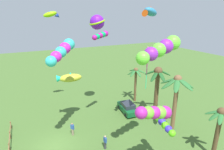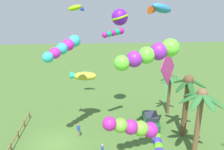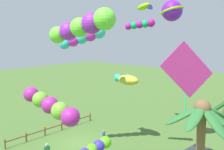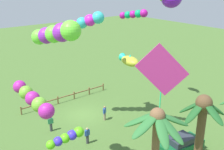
{
  "view_description": "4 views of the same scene",
  "coord_description": "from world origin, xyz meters",
  "px_view_note": "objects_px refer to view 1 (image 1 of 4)",
  "views": [
    {
      "loc": [
        17.32,
        -1.59,
        13.33
      ],
      "look_at": [
        0.05,
        6.82,
        7.08
      ],
      "focal_mm": 29.4,
      "sensor_mm": 36.0,
      "label": 1
    },
    {
      "loc": [
        19.96,
        4.28,
        14.01
      ],
      "look_at": [
        0.16,
        5.84,
        7.48
      ],
      "focal_mm": 35.16,
      "sensor_mm": 36.0,
      "label": 2
    },
    {
      "loc": [
        16.86,
        18.7,
        10.43
      ],
      "look_at": [
        1.64,
        5.64,
        7.48
      ],
      "focal_mm": 43.25,
      "sensor_mm": 36.0,
      "label": 3
    },
    {
      "loc": [
        14.01,
        22.7,
        14.14
      ],
      "look_at": [
        1.76,
        7.15,
        7.02
      ],
      "focal_mm": 43.83,
      "sensor_mm": 36.0,
      "label": 4
    }
  ],
  "objects_px": {
    "kite_tube_2": "(164,124)",
    "kite_tube_4": "(62,51)",
    "parked_car_0": "(128,108)",
    "kite_tube_0": "(101,35)",
    "kite_fish_3": "(69,78)",
    "kite_diamond_7": "(147,62)",
    "kite_ball_1": "(97,22)",
    "spectator_2": "(72,129)",
    "palm_tree_2": "(136,77)",
    "kite_tube_8": "(160,49)",
    "kite_tube_9": "(155,112)",
    "kite_fish_5": "(150,12)",
    "palm_tree_0": "(177,90)",
    "kite_fish_6": "(51,14)",
    "palm_tree_3": "(219,123)",
    "palm_tree_1": "(157,82)",
    "spectator_0": "(105,142)"
  },
  "relations": [
    {
      "from": "palm_tree_3",
      "to": "spectator_2",
      "type": "xyz_separation_m",
      "value": [
        -9.49,
        -11.57,
        -3.06
      ]
    },
    {
      "from": "kite_fish_6",
      "to": "parked_car_0",
      "type": "bearing_deg",
      "value": 60.3
    },
    {
      "from": "palm_tree_0",
      "to": "kite_fish_6",
      "type": "relative_size",
      "value": 3.42
    },
    {
      "from": "palm_tree_1",
      "to": "kite_diamond_7",
      "type": "xyz_separation_m",
      "value": [
        1.14,
        -2.7,
        3.23
      ]
    },
    {
      "from": "spectator_2",
      "to": "kite_tube_0",
      "type": "bearing_deg",
      "value": 93.41
    },
    {
      "from": "palm_tree_3",
      "to": "spectator_0",
      "type": "xyz_separation_m",
      "value": [
        -5.72,
        -9.1,
        -3.06
      ]
    },
    {
      "from": "palm_tree_0",
      "to": "kite_tube_9",
      "type": "distance_m",
      "value": 8.22
    },
    {
      "from": "kite_fish_6",
      "to": "kite_tube_9",
      "type": "distance_m",
      "value": 17.74
    },
    {
      "from": "kite_fish_6",
      "to": "palm_tree_3",
      "type": "bearing_deg",
      "value": 35.94
    },
    {
      "from": "kite_fish_3",
      "to": "kite_tube_4",
      "type": "distance_m",
      "value": 6.14
    },
    {
      "from": "palm_tree_2",
      "to": "kite_ball_1",
      "type": "bearing_deg",
      "value": -82.22
    },
    {
      "from": "palm_tree_1",
      "to": "palm_tree_2",
      "type": "height_order",
      "value": "palm_tree_1"
    },
    {
      "from": "kite_ball_1",
      "to": "kite_tube_4",
      "type": "distance_m",
      "value": 7.98
    },
    {
      "from": "kite_tube_4",
      "to": "kite_tube_2",
      "type": "bearing_deg",
      "value": 49.17
    },
    {
      "from": "spectator_2",
      "to": "kite_fish_3",
      "type": "xyz_separation_m",
      "value": [
        -2.69,
        0.64,
        5.35
      ]
    },
    {
      "from": "kite_fish_5",
      "to": "kite_tube_2",
      "type": "bearing_deg",
      "value": -9.41
    },
    {
      "from": "kite_tube_0",
      "to": "kite_ball_1",
      "type": "bearing_deg",
      "value": 164.78
    },
    {
      "from": "palm_tree_0",
      "to": "kite_tube_2",
      "type": "xyz_separation_m",
      "value": [
        3.43,
        -4.68,
        -1.18
      ]
    },
    {
      "from": "kite_tube_2",
      "to": "kite_fish_5",
      "type": "distance_m",
      "value": 10.21
    },
    {
      "from": "kite_fish_3",
      "to": "kite_fish_5",
      "type": "xyz_separation_m",
      "value": [
        6.67,
        6.41,
        7.47
      ]
    },
    {
      "from": "kite_fish_3",
      "to": "kite_diamond_7",
      "type": "height_order",
      "value": "kite_diamond_7"
    },
    {
      "from": "parked_car_0",
      "to": "kite_tube_0",
      "type": "relative_size",
      "value": 1.83
    },
    {
      "from": "kite_tube_2",
      "to": "kite_tube_4",
      "type": "height_order",
      "value": "kite_tube_4"
    },
    {
      "from": "palm_tree_1",
      "to": "kite_ball_1",
      "type": "bearing_deg",
      "value": -121.43
    },
    {
      "from": "kite_tube_4",
      "to": "kite_tube_9",
      "type": "xyz_separation_m",
      "value": [
        7.32,
        5.09,
        -3.79
      ]
    },
    {
      "from": "palm_tree_2",
      "to": "parked_car_0",
      "type": "xyz_separation_m",
      "value": [
        2.72,
        -2.97,
        -3.43
      ]
    },
    {
      "from": "spectator_0",
      "to": "kite_fish_5",
      "type": "height_order",
      "value": "kite_fish_5"
    },
    {
      "from": "kite_tube_2",
      "to": "kite_fish_3",
      "type": "xyz_separation_m",
      "value": [
        -10.54,
        -5.76,
        1.96
      ]
    },
    {
      "from": "palm_tree_0",
      "to": "spectator_2",
      "type": "distance_m",
      "value": 12.77
    },
    {
      "from": "palm_tree_0",
      "to": "kite_fish_5",
      "type": "bearing_deg",
      "value": -96.27
    },
    {
      "from": "palm_tree_3",
      "to": "kite_fish_6",
      "type": "relative_size",
      "value": 2.6
    },
    {
      "from": "kite_fish_6",
      "to": "kite_tube_8",
      "type": "relative_size",
      "value": 0.48
    },
    {
      "from": "kite_tube_9",
      "to": "palm_tree_2",
      "type": "bearing_deg",
      "value": 152.19
    },
    {
      "from": "palm_tree_1",
      "to": "kite_tube_2",
      "type": "bearing_deg",
      "value": -35.02
    },
    {
      "from": "parked_car_0",
      "to": "kite_tube_2",
      "type": "relative_size",
      "value": 1.54
    },
    {
      "from": "kite_fish_5",
      "to": "kite_tube_9",
      "type": "bearing_deg",
      "value": -28.54
    },
    {
      "from": "palm_tree_2",
      "to": "palm_tree_1",
      "type": "bearing_deg",
      "value": 1.19
    },
    {
      "from": "palm_tree_2",
      "to": "palm_tree_3",
      "type": "relative_size",
      "value": 1.04
    },
    {
      "from": "spectator_0",
      "to": "kite_ball_1",
      "type": "bearing_deg",
      "value": 162.46
    },
    {
      "from": "parked_car_0",
      "to": "kite_ball_1",
      "type": "height_order",
      "value": "kite_ball_1"
    },
    {
      "from": "parked_car_0",
      "to": "kite_diamond_7",
      "type": "bearing_deg",
      "value": 6.08
    },
    {
      "from": "kite_tube_4",
      "to": "kite_tube_9",
      "type": "height_order",
      "value": "kite_tube_4"
    },
    {
      "from": "kite_tube_2",
      "to": "kite_fish_3",
      "type": "relative_size",
      "value": 0.83
    },
    {
      "from": "kite_fish_6",
      "to": "kite_tube_4",
      "type": "bearing_deg",
      "value": -4.09
    },
    {
      "from": "kite_tube_9",
      "to": "kite_fish_3",
      "type": "bearing_deg",
      "value": -162.48
    },
    {
      "from": "palm_tree_2",
      "to": "kite_tube_9",
      "type": "height_order",
      "value": "kite_tube_9"
    },
    {
      "from": "palm_tree_2",
      "to": "kite_tube_8",
      "type": "distance_m",
      "value": 15.1
    },
    {
      "from": "kite_ball_1",
      "to": "kite_tube_8",
      "type": "height_order",
      "value": "kite_ball_1"
    },
    {
      "from": "kite_tube_2",
      "to": "palm_tree_2",
      "type": "bearing_deg",
      "value": 157.84
    },
    {
      "from": "kite_ball_1",
      "to": "kite_tube_4",
      "type": "xyz_separation_m",
      "value": [
        5.24,
        -5.56,
        -2.28
      ]
    }
  ]
}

